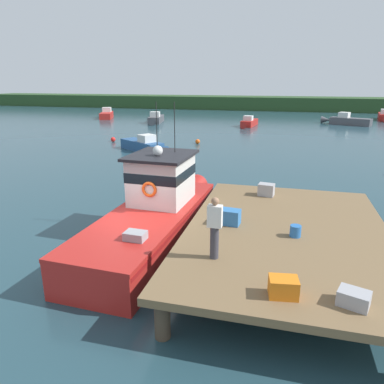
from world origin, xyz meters
The scene contains 17 objects.
ground_plane centered at (0.00, 0.00, 0.00)m, with size 200.00×200.00×0.00m, color #23424C.
dock centered at (4.80, 0.00, 1.07)m, with size 6.00×9.00×1.20m.
main_fishing_boat centered at (0.23, 0.92, 1.01)m, with size 2.92×9.88×4.80m.
crate_stack_near_edge centered at (3.06, 0.00, 1.44)m, with size 0.60×0.44×0.48m, color #3370B2.
crate_single_by_cleat centered at (6.12, -3.62, 1.36)m, with size 0.60×0.44×0.32m, color #9E9EA3.
crate_stack_mid_dock centered at (4.74, -3.64, 1.41)m, with size 0.60×0.44×0.42m, color orange.
crate_single_far centered at (3.97, 3.27, 1.44)m, with size 0.60×0.44×0.47m, color #9E9EA3.
bait_bucket centered at (5.03, -0.46, 1.37)m, with size 0.32×0.32×0.34m, color #2866B2.
deckhand_by_the_boat centered at (3.01, -2.34, 2.06)m, with size 0.36×0.22×1.63m.
moored_boat_near_channel centered at (-21.70, 39.52, 0.53)m, with size 3.32×6.12×1.55m.
moored_boat_far_right centered at (-6.46, 16.51, 0.47)m, with size 5.08×3.87×1.37m.
moored_boat_mid_harbor centered at (-0.01, 34.94, 0.45)m, with size 1.82×5.25×1.31m.
moored_boat_off_the_point centered at (-12.45, 35.48, 0.51)m, with size 2.35×6.00×1.50m.
moored_boat_outer_mooring centered at (11.99, 39.67, 0.53)m, with size 6.10×3.52×1.56m.
mooring_buoy_outer centered at (-3.10, 20.90, 0.21)m, with size 0.42×0.42×0.42m, color #EA5B19.
mooring_buoy_inshore centered at (-11.02, 20.06, 0.22)m, with size 0.44×0.44×0.44m, color red.
far_shoreline centered at (0.00, 62.00, 1.20)m, with size 120.00×8.00×2.40m, color #284723.
Camera 1 is at (4.55, -10.51, 5.56)m, focal length 33.71 mm.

